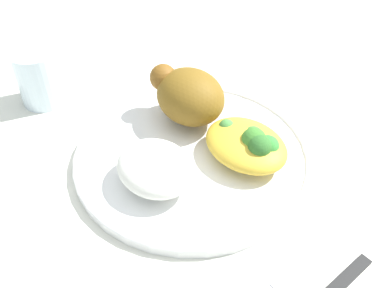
# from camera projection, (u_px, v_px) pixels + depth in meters

# --- Properties ---
(ground_plane) EXTENTS (2.00, 2.00, 0.00)m
(ground_plane) POSITION_uv_depth(u_px,v_px,m) (192.00, 158.00, 0.52)
(ground_plane) COLOR silver
(plate) EXTENTS (0.29, 0.29, 0.01)m
(plate) POSITION_uv_depth(u_px,v_px,m) (192.00, 154.00, 0.51)
(plate) COLOR white
(plate) RESTS_ON ground_plane
(roasted_chicken) EXTENTS (0.11, 0.08, 0.07)m
(roasted_chicken) POSITION_uv_depth(u_px,v_px,m) (188.00, 95.00, 0.53)
(roasted_chicken) COLOR brown
(roasted_chicken) RESTS_ON plate
(rice_pile) EXTENTS (0.10, 0.08, 0.04)m
(rice_pile) POSITION_uv_depth(u_px,v_px,m) (155.00, 168.00, 0.46)
(rice_pile) COLOR silver
(rice_pile) RESTS_ON plate
(mac_cheese_with_broccoli) EXTENTS (0.11, 0.09, 0.04)m
(mac_cheese_with_broccoli) POSITION_uv_depth(u_px,v_px,m) (248.00, 144.00, 0.49)
(mac_cheese_with_broccoli) COLOR gold
(mac_cheese_with_broccoli) RESTS_ON plate
(fork) EXTENTS (0.02, 0.14, 0.01)m
(fork) POSITION_uv_depth(u_px,v_px,m) (296.00, 267.00, 0.40)
(fork) COLOR silver
(fork) RESTS_ON ground_plane
(water_glass) EXTENTS (0.07, 0.07, 0.08)m
(water_glass) POSITION_uv_depth(u_px,v_px,m) (40.00, 77.00, 0.58)
(water_glass) COLOR silver
(water_glass) RESTS_ON ground_plane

